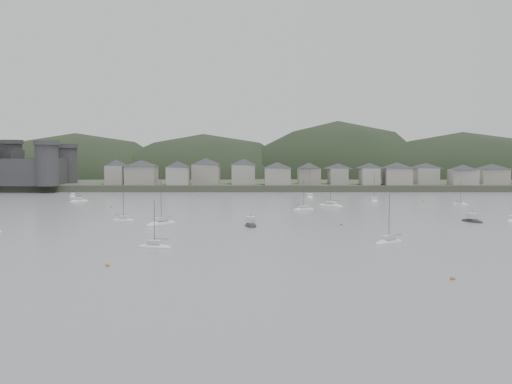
{
  "coord_description": "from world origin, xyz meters",
  "views": [
    {
      "loc": [
        -0.19,
        -99.01,
        16.82
      ],
      "look_at": [
        0.0,
        75.0,
        6.0
      ],
      "focal_mm": 42.28,
      "sensor_mm": 36.0,
      "label": 1
    }
  ],
  "objects": [
    {
      "name": "motor_launch_far",
      "position": [
        -1.3,
        42.2,
        0.3
      ],
      "size": [
        3.53,
        7.49,
        3.73
      ],
      "rotation": [
        0.0,
        0.0,
        3.28
      ],
      "color": "black",
      "rests_on": "ground"
    },
    {
      "name": "forested_ridge",
      "position": [
        4.83,
        269.4,
        -11.28
      ],
      "size": [
        851.55,
        103.94,
        102.57
      ],
      "color": "black",
      "rests_on": "ground"
    },
    {
      "name": "sailboat_lead",
      "position": [
        -63.34,
        115.97,
        0.18
      ],
      "size": [
        6.9,
        7.26,
        10.4
      ],
      "rotation": [
        0.0,
        0.0,
        2.41
      ],
      "color": "silver",
      "rests_on": "ground"
    },
    {
      "name": "motor_launch_near",
      "position": [
        54.12,
        50.95,
        0.3
      ],
      "size": [
        5.13,
        7.42,
        3.69
      ],
      "rotation": [
        0.0,
        0.0,
        0.42
      ],
      "color": "black",
      "rests_on": "ground"
    },
    {
      "name": "mooring_buoys",
      "position": [
        -3.65,
        52.54,
        0.15
      ],
      "size": [
        154.58,
        135.28,
        0.7
      ],
      "color": "#B3723B",
      "rests_on": "ground"
    },
    {
      "name": "ground",
      "position": [
        0.0,
        0.0,
        0.0
      ],
      "size": [
        900.0,
        900.0,
        0.0
      ],
      "primitive_type": "plane",
      "color": "slate",
      "rests_on": "ground"
    },
    {
      "name": "far_shore_land",
      "position": [
        0.0,
        295.0,
        1.5
      ],
      "size": [
        900.0,
        250.0,
        3.0
      ],
      "primitive_type": "cube",
      "color": "#383D2D",
      "rests_on": "ground"
    },
    {
      "name": "moored_fleet",
      "position": [
        -27.81,
        60.93,
        0.17
      ],
      "size": [
        231.34,
        167.99,
        13.37
      ],
      "color": "silver",
      "rests_on": "ground"
    },
    {
      "name": "waterfront_town",
      "position": [
        50.59,
        183.34,
        8.66
      ],
      "size": [
        451.48,
        28.46,
        12.92
      ],
      "color": "gray",
      "rests_on": "far_shore_land"
    }
  ]
}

